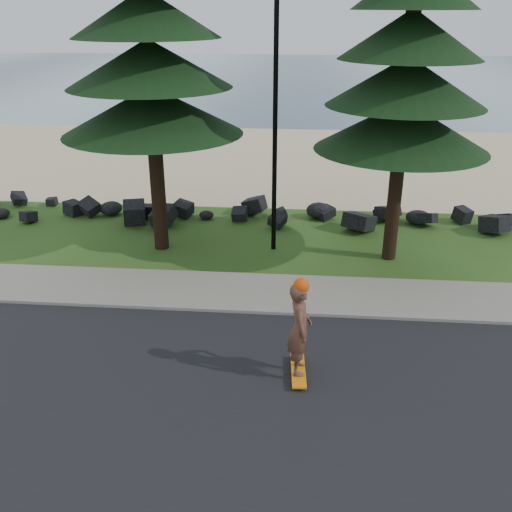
{
  "coord_description": "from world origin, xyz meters",
  "views": [
    {
      "loc": [
        0.88,
        -13.2,
        6.98
      ],
      "look_at": [
        -0.27,
        0.0,
        1.14
      ],
      "focal_mm": 40.0,
      "sensor_mm": 36.0,
      "label": 1
    }
  ],
  "objects": [
    {
      "name": "beach_sand",
      "position": [
        0.0,
        14.5,
        0.01
      ],
      "size": [
        160.0,
        15.0,
        0.01
      ],
      "primitive_type": "cube",
      "color": "beige",
      "rests_on": "ground"
    },
    {
      "name": "lamp_post",
      "position": [
        0.0,
        3.2,
        4.13
      ],
      "size": [
        0.25,
        0.14,
        8.14
      ],
      "color": "black",
      "rests_on": "ground"
    },
    {
      "name": "ground",
      "position": [
        0.0,
        0.0,
        0.0
      ],
      "size": [
        160.0,
        160.0,
        0.0
      ],
      "primitive_type": "plane",
      "color": "#2B4716",
      "rests_on": "ground"
    },
    {
      "name": "ocean",
      "position": [
        0.0,
        51.0,
        0.0
      ],
      "size": [
        160.0,
        58.0,
        0.01
      ],
      "primitive_type": "cube",
      "color": "#324F60",
      "rests_on": "ground"
    },
    {
      "name": "kerb",
      "position": [
        0.0,
        -0.9,
        0.05
      ],
      "size": [
        160.0,
        0.2,
        0.1
      ],
      "primitive_type": "cube",
      "color": "gray",
      "rests_on": "ground"
    },
    {
      "name": "sidewalk",
      "position": [
        0.0,
        0.2,
        0.04
      ],
      "size": [
        160.0,
        2.0,
        0.08
      ],
      "primitive_type": "cube",
      "color": "gray",
      "rests_on": "ground"
    },
    {
      "name": "skateboarder",
      "position": [
        0.9,
        -3.42,
        1.1
      ],
      "size": [
        0.51,
        1.2,
        2.2
      ],
      "rotation": [
        0.0,
        0.0,
        1.63
      ],
      "color": "orange",
      "rests_on": "ground"
    },
    {
      "name": "seawall_boulders",
      "position": [
        0.0,
        5.6,
        0.0
      ],
      "size": [
        60.0,
        2.4,
        1.1
      ],
      "primitive_type": null,
      "color": "black",
      "rests_on": "ground"
    },
    {
      "name": "road",
      "position": [
        0.0,
        -4.5,
        0.01
      ],
      "size": [
        160.0,
        7.0,
        0.02
      ],
      "primitive_type": "cube",
      "color": "black",
      "rests_on": "ground"
    }
  ]
}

